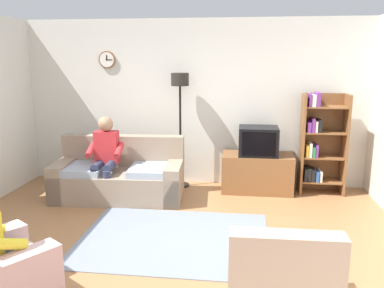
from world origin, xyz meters
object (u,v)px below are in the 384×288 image
Objects in this scene: couch at (119,177)px; person_on_couch at (105,154)px; tv_stand at (257,173)px; floor_lamp at (180,98)px; armchair_near_bookshelf at (279,287)px; tv at (258,141)px; bookshelf at (319,143)px.

person_on_couch reaches higher than couch.
couch is at bearing -164.88° from tv_stand.
floor_lamp reaches higher than person_on_couch.
person_on_couch is (-2.24, -0.67, 0.40)m from tv_stand.
tv_stand is 1.70m from floor_lamp.
floor_lamp is at bearing 111.52° from armchair_near_bookshelf.
bookshelf is at bearing 5.84° from tv.
bookshelf is at bearing 11.85° from couch.
person_on_couch is at bearing -163.36° from tv_stand.
couch is 2.16× the size of armchair_near_bookshelf.
floor_lamp is at bearing 174.33° from tv.
bookshelf is at bearing 4.37° from tv_stand.
couch is 0.43m from person_on_couch.
tv_stand is 2.37m from person_on_couch.
tv_stand is 1.22× the size of armchair_near_bookshelf.
armchair_near_bookshelf is at bearing -88.87° from tv.
floor_lamp is 2.06× the size of armchair_near_bookshelf.
armchair_near_bookshelf is (1.31, -3.31, -1.16)m from floor_lamp.
person_on_couch is (-2.31, 2.54, 0.41)m from armchair_near_bookshelf.
tv is (2.07, 0.54, 0.51)m from couch.
floor_lamp is (-1.24, 0.10, 1.15)m from tv_stand.
couch is at bearing -168.15° from bookshelf.
person_on_couch is at bearing -146.83° from couch.
tv reaches higher than tv_stand.
tv is 0.48× the size of person_on_couch.
couch is 1.77× the size of tv_stand.
person_on_couch is (-0.17, -0.11, 0.39)m from couch.
tv_stand is at bearing 90.00° from tv.
bookshelf is (3.01, 0.63, 0.48)m from couch.
armchair_near_bookshelf is (0.06, -3.19, -0.53)m from tv.
tv_stand is at bearing 15.12° from couch.
tv_stand is 0.70× the size of bookshelf.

